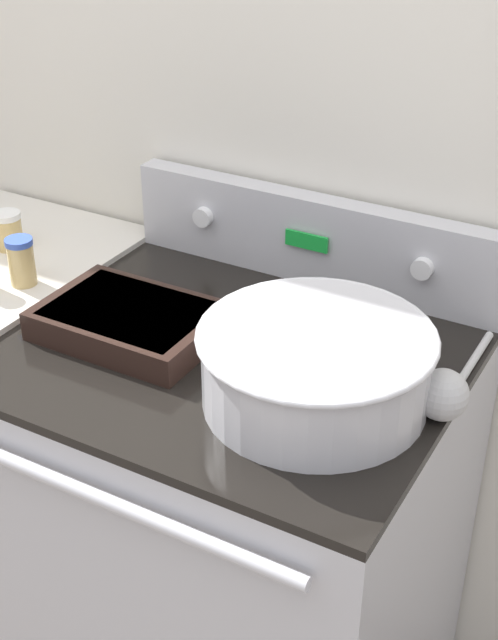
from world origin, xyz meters
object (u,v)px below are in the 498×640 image
Objects in this scene: spice_jar_blue_cap at (21,261)px; mixing_bowl at (316,363)px; ladle at (445,393)px; casserole_dish at (130,320)px; spice_jar_white_cap at (8,230)px.

mixing_bowl is at bearing -5.48° from spice_jar_blue_cap.
spice_jar_blue_cap reaches higher than ladle.
ladle is at bearing 4.69° from casserole_dish.
spice_jar_blue_cap reaches higher than spice_jar_white_cap.
spice_jar_white_cap reaches higher than casserole_dish.
spice_jar_white_cap is (-0.80, 0.17, -0.02)m from mixing_bowl.
spice_jar_blue_cap is (-0.66, 0.06, -0.01)m from mixing_bowl.
spice_jar_blue_cap is at bearing 174.52° from mixing_bowl.
casserole_dish is 1.01× the size of ladle.
casserole_dish is at bearing 176.08° from mixing_bowl.
ladle reaches higher than casserole_dish.
mixing_bowl reaches higher than spice_jar_white_cap.
mixing_bowl is 0.21m from ladle.
ladle is 3.86× the size of spice_jar_white_cap.
mixing_bowl is 1.21× the size of ladle.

